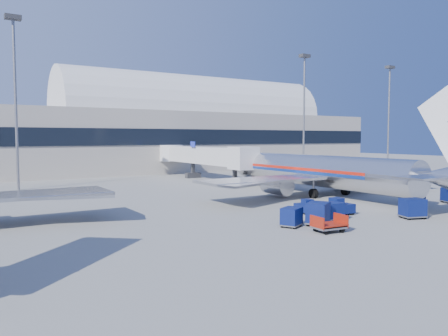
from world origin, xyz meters
TOP-DOWN VIEW (x-y plane):
  - ground at (0.00, 0.00)m, footprint 260.00×260.00m
  - terminal at (-13.60, 55.96)m, footprint 170.00×28.15m
  - airliner_main at (10.00, 4.51)m, footprint 32.00×37.26m
  - jetbridge_near at (7.60, 30.81)m, footprint 4.40×27.50m
  - mast_west at (-20.00, 30.00)m, footprint 2.00×1.20m
  - mast_east at (30.00, 30.00)m, footprint 2.00×1.20m
  - mast_far_east at (55.00, 30.00)m, footprint 2.00×1.20m
  - barrier_near at (18.00, 2.00)m, footprint 3.00×0.55m
  - barrier_mid at (21.30, 2.00)m, footprint 3.00×0.55m
  - barrier_far at (24.60, 2.00)m, footprint 3.00×0.55m
  - tug_lead at (1.78, -5.74)m, footprint 2.49×1.34m
  - tug_right at (14.06, -4.43)m, footprint 2.43×2.36m
  - tug_left at (-0.19, -3.36)m, footprint 1.27×2.16m
  - cart_train_a at (-0.56, -7.14)m, footprint 1.73×1.34m
  - cart_train_b at (-3.08, -8.00)m, footprint 2.57×2.40m
  - cart_train_c at (-5.26, -7.37)m, footprint 2.10×1.91m
  - cart_solo_near at (5.81, -10.16)m, footprint 2.32×2.04m
  - cart_open_red at (-4.15, -10.24)m, footprint 2.46×1.85m

SIDE VIEW (x-z plane):
  - ground at x=0.00m, z-range 0.00..0.00m
  - cart_open_red at x=-4.15m, z-range 0.13..0.75m
  - barrier_near at x=18.00m, z-range 0.00..0.90m
  - barrier_mid at x=21.30m, z-range 0.00..0.90m
  - barrier_far at x=24.60m, z-range 0.00..0.90m
  - tug_left at x=-0.19m, z-range -0.06..1.28m
  - tug_right at x=14.06m, z-range -0.06..1.41m
  - tug_lead at x=1.78m, z-range -0.07..1.51m
  - cart_train_a at x=-0.56m, z-range 0.05..1.54m
  - cart_train_c at x=-5.26m, z-range 0.05..1.55m
  - cart_solo_near at x=5.81m, z-range 0.06..1.77m
  - cart_train_b at x=-3.08m, z-range 0.06..1.87m
  - airliner_main at x=10.00m, z-range -3.11..8.96m
  - jetbridge_near at x=7.60m, z-range 0.80..7.05m
  - terminal at x=-13.60m, z-range -2.98..18.02m
  - mast_west at x=-20.00m, z-range 3.49..26.09m
  - mast_east at x=30.00m, z-range 3.49..26.09m
  - mast_far_east at x=55.00m, z-range 3.49..26.09m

